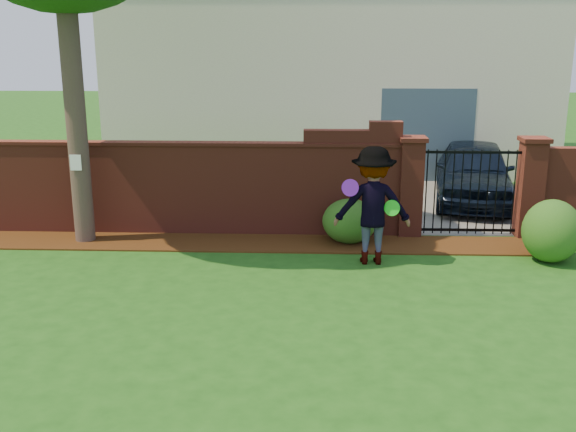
{
  "coord_description": "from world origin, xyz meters",
  "views": [
    {
      "loc": [
        0.6,
        -8.11,
        3.59
      ],
      "look_at": [
        0.22,
        1.4,
        1.05
      ],
      "focal_mm": 41.25,
      "sensor_mm": 36.0,
      "label": 1
    }
  ],
  "objects_px": {
    "car": "(474,174)",
    "man": "(372,206)",
    "frisbee_purple": "(350,188)",
    "frisbee_green": "(392,208)"
  },
  "relations": [
    {
      "from": "car",
      "to": "frisbee_green",
      "type": "relative_size",
      "value": 15.74
    },
    {
      "from": "frisbee_green",
      "to": "man",
      "type": "bearing_deg",
      "value": 154.4
    },
    {
      "from": "car",
      "to": "man",
      "type": "xyz_separation_m",
      "value": [
        -2.62,
        -4.15,
        0.27
      ]
    },
    {
      "from": "frisbee_purple",
      "to": "frisbee_green",
      "type": "bearing_deg",
      "value": 4.89
    },
    {
      "from": "frisbee_purple",
      "to": "frisbee_green",
      "type": "distance_m",
      "value": 0.76
    },
    {
      "from": "car",
      "to": "man",
      "type": "distance_m",
      "value": 4.91
    },
    {
      "from": "car",
      "to": "man",
      "type": "relative_size",
      "value": 2.11
    },
    {
      "from": "car",
      "to": "man",
      "type": "bearing_deg",
      "value": -112.02
    },
    {
      "from": "man",
      "to": "frisbee_green",
      "type": "height_order",
      "value": "man"
    },
    {
      "from": "man",
      "to": "frisbee_green",
      "type": "distance_m",
      "value": 0.33
    }
  ]
}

